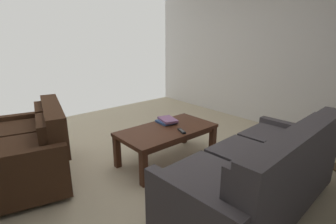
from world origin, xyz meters
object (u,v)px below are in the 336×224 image
object	(u,v)px
loveseat_near	(27,149)
tv_remote	(182,131)
sofa_main	(261,174)
book_stack	(167,121)
coffee_mug	(334,122)
coffee_table	(167,133)

from	to	relation	value
loveseat_near	tv_remote	xyz separation A→B (m)	(-1.49, 0.89, 0.10)
sofa_main	book_stack	xyz separation A→B (m)	(-0.15, -1.45, 0.10)
loveseat_near	tv_remote	bearing A→B (deg)	149.11
loveseat_near	coffee_mug	world-z (taller)	loveseat_near
coffee_table	loveseat_near	bearing A→B (deg)	-25.66
book_stack	loveseat_near	bearing A→B (deg)	-18.35
coffee_table	sofa_main	bearing A→B (deg)	89.66
tv_remote	coffee_mug	bearing A→B (deg)	133.48
book_stack	coffee_table	bearing A→B (deg)	49.84
coffee_table	book_stack	xyz separation A→B (m)	(-0.14, -0.17, 0.09)
coffee_table	coffee_mug	bearing A→B (deg)	130.48
sofa_main	tv_remote	distance (m)	1.09
sofa_main	book_stack	size ratio (longest dim) A/B	6.11
coffee_table	tv_remote	distance (m)	0.22
coffee_mug	tv_remote	world-z (taller)	coffee_mug
book_stack	tv_remote	distance (m)	0.38
sofa_main	loveseat_near	distance (m)	2.43
loveseat_near	coffee_mug	xyz separation A→B (m)	(-2.65, 2.12, 0.27)
loveseat_near	book_stack	xyz separation A→B (m)	(-1.57, 0.52, 0.11)
sofa_main	tv_remote	bearing A→B (deg)	-93.36
tv_remote	loveseat_near	bearing A→B (deg)	-30.89
coffee_table	book_stack	size ratio (longest dim) A/B	3.90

